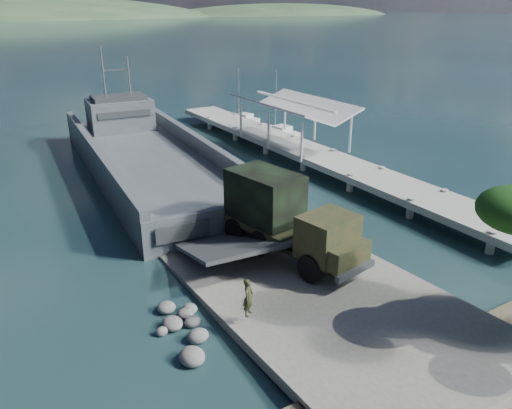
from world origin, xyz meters
name	(u,v)px	position (x,y,z in m)	size (l,w,h in m)	color
ground	(308,293)	(0.00, 0.00, 0.00)	(1400.00, 1400.00, 0.00)	#183539
boat_ramp	(321,298)	(0.00, -1.00, 0.25)	(10.00, 18.00, 0.50)	slate
shoreline_rocks	(189,326)	(-6.20, 0.50, 0.00)	(3.20, 5.60, 0.90)	#5F5F5D
distant_headlands	(8,18)	(50.00, 560.00, 0.00)	(1000.00, 240.00, 48.00)	#2D472C
pier	(300,142)	(13.00, 18.77, 1.60)	(6.40, 44.00, 6.10)	#9D9F95
landing_craft	(150,165)	(-0.22, 21.66, 0.85)	(11.33, 35.58, 10.42)	#424A4E
military_truck	(284,216)	(0.93, 3.58, 2.59)	(4.28, 9.37, 4.19)	black
soldier	(248,305)	(-4.15, -1.21, 1.36)	(0.63, 0.41, 1.71)	#1E2E1A
sailboat_near	(276,132)	(16.08, 27.29, 0.39)	(2.63, 6.14, 7.24)	silver
sailboat_far	(240,119)	(16.09, 35.27, 0.35)	(3.14, 5.55, 6.49)	silver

